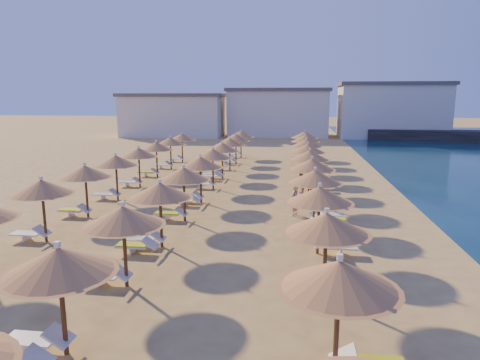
# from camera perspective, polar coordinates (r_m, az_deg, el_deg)

# --- Properties ---
(ground) EXTENTS (220.00, 220.00, 0.00)m
(ground) POSITION_cam_1_polar(r_m,az_deg,el_deg) (21.22, -1.63, -5.51)
(ground) COLOR #D6B25E
(ground) RESTS_ON ground
(hotel_blocks) EXTENTS (48.24, 11.21, 8.10)m
(hotel_blocks) POSITION_cam_1_polar(r_m,az_deg,el_deg) (66.18, 6.35, 8.98)
(hotel_blocks) COLOR silver
(hotel_blocks) RESTS_ON ground
(parasol_row_east) EXTENTS (2.67, 40.23, 2.83)m
(parasol_row_east) POSITION_cam_1_polar(r_m,az_deg,el_deg) (23.98, 9.56, 1.96)
(parasol_row_east) COLOR brown
(parasol_row_east) RESTS_ON ground
(parasol_row_west) EXTENTS (2.67, 40.23, 2.83)m
(parasol_row_west) POSITION_cam_1_polar(r_m,az_deg,el_deg) (24.53, -5.30, 2.27)
(parasol_row_west) COLOR brown
(parasol_row_west) RESTS_ON ground
(parasol_row_inland) EXTENTS (2.67, 28.96, 2.83)m
(parasol_row_inland) POSITION_cam_1_polar(r_m,az_deg,el_deg) (27.81, -14.71, 3.00)
(parasol_row_inland) COLOR brown
(parasol_row_inland) RESTS_ON ground
(loungers) EXTENTS (14.40, 39.06, 0.66)m
(loungers) POSITION_cam_1_polar(r_m,az_deg,el_deg) (24.90, -1.73, -2.19)
(loungers) COLOR white
(loungers) RESTS_ON ground
(beachgoer_b) EXTENTS (0.69, 0.85, 1.63)m
(beachgoer_b) POSITION_cam_1_polar(r_m,az_deg,el_deg) (27.06, 8.09, -0.20)
(beachgoer_b) COLOR tan
(beachgoer_b) RESTS_ON ground
(beachgoer_a) EXTENTS (0.59, 0.69, 1.62)m
(beachgoer_a) POSITION_cam_1_polar(r_m,az_deg,el_deg) (22.17, 7.27, -2.70)
(beachgoer_a) COLOR tan
(beachgoer_a) RESTS_ON ground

